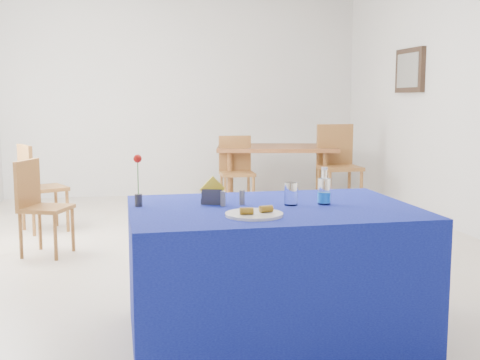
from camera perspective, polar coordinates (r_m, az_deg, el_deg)
name	(u,v)px	position (r m, az deg, el deg)	size (l,w,h in m)	color
floor	(231,255)	(5.35, -0.87, -7.08)	(7.00, 7.00, 0.00)	beige
room_shell	(230,53)	(5.19, -0.91, 11.94)	(7.00, 7.00, 7.00)	silver
picture_frame	(410,70)	(7.52, 15.81, 9.96)	(0.06, 0.64, 0.52)	black
picture_art	(408,70)	(7.51, 15.64, 9.97)	(0.02, 0.52, 0.40)	#998C66
plate	(254,214)	(3.14, 1.35, -3.28)	(0.30, 0.30, 0.01)	silver
drinking_glass	(291,194)	(3.45, 4.86, -1.32)	(0.08, 0.08, 0.13)	white
salt_shaker	(223,199)	(3.41, -1.62, -1.79)	(0.03, 0.03, 0.09)	slate
pepper_shaker	(242,197)	(3.46, 0.19, -1.66)	(0.03, 0.03, 0.09)	slate
blue_table	(272,271)	(3.50, 3.05, -8.64)	(1.60, 1.10, 0.76)	navy
water_bottle	(324,192)	(3.51, 7.97, -1.13)	(0.08, 0.08, 0.21)	white
napkin_holder	(212,196)	(3.48, -2.63, -1.51)	(0.15, 0.09, 0.16)	#333337
rose_vase	(138,182)	(3.43, -9.64, -0.17)	(0.05, 0.05, 0.30)	#2A292F
oak_table	(276,152)	(7.88, 3.44, 2.68)	(1.69, 1.27, 0.76)	brown
chair_bg_left	(236,167)	(7.49, -0.37, 1.25)	(0.42, 0.42, 0.91)	brown
chair_bg_right	(338,160)	(7.61, 9.24, 1.88)	(0.48, 0.48, 1.05)	brown
chair_win_a	(38,200)	(5.54, -18.61, -1.85)	(0.49, 0.49, 0.84)	brown
chair_win_b	(36,182)	(6.49, -18.78, -0.16)	(0.53, 0.53, 0.91)	brown
banana_pieces	(257,210)	(3.12, 1.59, -2.85)	(0.19, 0.09, 0.04)	gold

